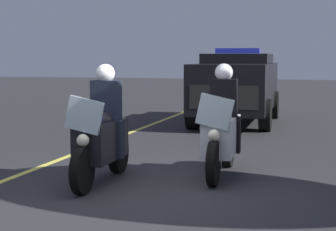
# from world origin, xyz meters

# --- Properties ---
(ground_plane) EXTENTS (80.00, 80.00, 0.00)m
(ground_plane) POSITION_xyz_m (0.00, 0.00, 0.00)
(ground_plane) COLOR #28282B
(police_motorcycle_lead_left) EXTENTS (2.14, 0.58, 1.72)m
(police_motorcycle_lead_left) POSITION_xyz_m (-0.62, -0.71, 0.70)
(police_motorcycle_lead_left) COLOR black
(police_motorcycle_lead_left) RESTS_ON ground
(police_motorcycle_lead_right) EXTENTS (2.14, 0.58, 1.72)m
(police_motorcycle_lead_right) POSITION_xyz_m (-1.59, 0.87, 0.70)
(police_motorcycle_lead_right) COLOR black
(police_motorcycle_lead_right) RESTS_ON ground
(police_suv) EXTENTS (4.96, 2.19, 2.05)m
(police_suv) POSITION_xyz_m (-8.68, 0.00, 1.07)
(police_suv) COLOR black
(police_suv) RESTS_ON ground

